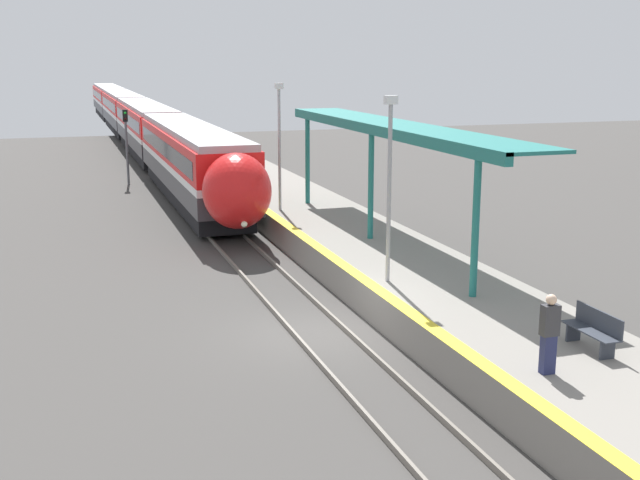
% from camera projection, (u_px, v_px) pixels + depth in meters
% --- Properties ---
extents(ground_plane, '(120.00, 120.00, 0.00)m').
position_uv_depth(ground_plane, '(319.00, 333.00, 21.82)').
color(ground_plane, '#423F3D').
extents(rail_left, '(0.08, 90.00, 0.15)m').
position_uv_depth(rail_left, '(293.00, 333.00, 21.59)').
color(rail_left, slate).
rests_on(rail_left, ground_plane).
extents(rail_right, '(0.08, 90.00, 0.15)m').
position_uv_depth(rail_right, '(343.00, 328.00, 22.03)').
color(rail_right, slate).
rests_on(rail_right, ground_plane).
extents(train, '(2.77, 84.30, 3.97)m').
position_uv_depth(train, '(134.00, 118.00, 68.31)').
color(train, black).
rests_on(train, ground_plane).
extents(platform_right, '(4.43, 64.00, 1.02)m').
position_uv_depth(platform_right, '(446.00, 302.00, 22.88)').
color(platform_right, gray).
rests_on(platform_right, ground_plane).
extents(platform_bench, '(0.44, 1.60, 0.89)m').
position_uv_depth(platform_bench, '(594.00, 329.00, 17.64)').
color(platform_bench, '#2D333D').
rests_on(platform_bench, platform_right).
extents(person_waiting, '(0.36, 0.22, 1.68)m').
position_uv_depth(person_waiting, '(549.00, 333.00, 16.21)').
color(person_waiting, navy).
rests_on(person_waiting, platform_right).
extents(railway_signal, '(0.28, 0.28, 4.38)m').
position_uv_depth(railway_signal, '(126.00, 139.00, 46.79)').
color(railway_signal, '#59595E').
rests_on(railway_signal, ground_plane).
extents(lamppost_near, '(0.36, 0.20, 5.29)m').
position_uv_depth(lamppost_near, '(389.00, 177.00, 22.51)').
color(lamppost_near, '#9E9EA3').
rests_on(lamppost_near, platform_right).
extents(lamppost_mid, '(0.36, 0.20, 5.29)m').
position_uv_depth(lamppost_mid, '(279.00, 138.00, 33.34)').
color(lamppost_mid, '#9E9EA3').
rests_on(lamppost_mid, platform_right).
extents(station_canopy, '(2.02, 18.01, 4.07)m').
position_uv_depth(station_canopy, '(387.00, 131.00, 27.97)').
color(station_canopy, '#1E6B66').
rests_on(station_canopy, platform_right).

